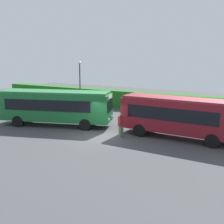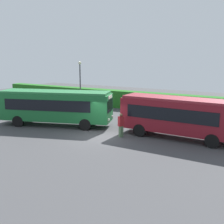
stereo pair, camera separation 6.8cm
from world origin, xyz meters
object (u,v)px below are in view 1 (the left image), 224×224
at_px(person_center, 154,116).
at_px(traffic_cone, 38,108).
at_px(person_left, 121,124).
at_px(bus_green, 55,106).
at_px(lamppost, 80,79).
at_px(bus_maroon, 179,115).

distance_m(person_center, traffic_cone, 14.20).
bearing_deg(traffic_cone, person_left, -20.54).
bearing_deg(bus_green, lamppost, 92.96).
height_order(bus_maroon, person_center, bus_maroon).
bearing_deg(lamppost, bus_maroon, -25.91).
xyz_separation_m(bus_maroon, traffic_cone, (-17.30, 3.21, -1.50)).
height_order(bus_maroon, lamppost, lamppost).
bearing_deg(person_left, person_center, 100.24).
xyz_separation_m(bus_green, traffic_cone, (-6.46, 4.58, -1.51)).
bearing_deg(bus_maroon, lamppost, 155.98).
bearing_deg(bus_green, person_left, -21.26).
height_order(person_center, lamppost, lamppost).
distance_m(bus_green, bus_maroon, 10.93).
xyz_separation_m(person_left, traffic_cone, (-13.29, 4.98, -0.69)).
xyz_separation_m(bus_green, lamppost, (-3.10, 8.14, 1.62)).
relative_size(bus_green, person_center, 6.22).
xyz_separation_m(person_center, traffic_cone, (-14.18, 0.41, -0.57)).
relative_size(person_left, traffic_cone, 3.12).
xyz_separation_m(person_left, person_center, (0.89, 4.57, -0.13)).
bearing_deg(bus_maroon, traffic_cone, 171.37).
distance_m(bus_maroon, person_center, 4.30).
distance_m(bus_maroon, traffic_cone, 17.66).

